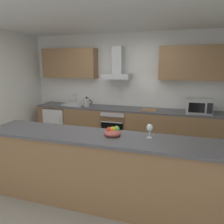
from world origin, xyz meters
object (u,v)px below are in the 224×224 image
at_px(refrigerator, 59,123).
at_px(fruit_bowl, 113,132).
at_px(chopping_board, 149,110).
at_px(sink, 74,104).
at_px(range_hood, 117,69).
at_px(kettle, 87,102).
at_px(wine_glass, 150,128).
at_px(microwave, 199,106).
at_px(oven, 116,126).

height_order(refrigerator, fruit_bowl, fruit_bowl).
relative_size(refrigerator, chopping_board, 2.50).
bearing_deg(sink, range_hood, 6.37).
relative_size(kettle, fruit_bowl, 1.31).
bearing_deg(kettle, fruit_bowl, -58.37).
height_order(range_hood, wine_glass, range_hood).
bearing_deg(microwave, oven, 179.11).
bearing_deg(wine_glass, fruit_bowl, -172.72).
bearing_deg(oven, wine_glass, -63.22).
height_order(refrigerator, wine_glass, wine_glass).
height_order(refrigerator, chopping_board, chopping_board).
height_order(microwave, sink, microwave).
relative_size(range_hood, chopping_board, 2.12).
relative_size(microwave, sink, 1.00).
height_order(oven, range_hood, range_hood).
bearing_deg(kettle, refrigerator, 177.79).
bearing_deg(wine_glass, microwave, 70.61).
relative_size(oven, refrigerator, 0.94).
bearing_deg(sink, kettle, -7.25).
bearing_deg(refrigerator, range_hood, 5.00).
bearing_deg(kettle, chopping_board, 0.39).
relative_size(sink, fruit_bowl, 2.27).
distance_m(oven, range_hood, 1.33).
height_order(refrigerator, range_hood, range_hood).
xyz_separation_m(kettle, range_hood, (0.71, 0.16, 0.78)).
bearing_deg(chopping_board, kettle, -179.61).
relative_size(oven, sink, 1.60).
height_order(oven, kettle, kettle).
height_order(sink, chopping_board, sink).
bearing_deg(chopping_board, range_hood, 168.82).
distance_m(oven, chopping_board, 0.90).
xyz_separation_m(refrigerator, kettle, (0.80, -0.03, 0.58)).
bearing_deg(range_hood, sink, -173.63).
bearing_deg(range_hood, refrigerator, -175.00).
bearing_deg(sink, refrigerator, -178.25).
bearing_deg(refrigerator, fruit_bowl, -45.62).
bearing_deg(fruit_bowl, refrigerator, 134.38).
relative_size(refrigerator, kettle, 2.94).
relative_size(microwave, chopping_board, 1.47).
height_order(kettle, chopping_board, kettle).
relative_size(sink, chopping_board, 1.47).
bearing_deg(fruit_bowl, oven, 105.47).
bearing_deg(wine_glass, kettle, 130.61).
bearing_deg(range_hood, kettle, -167.07).
height_order(refrigerator, sink, sink).
bearing_deg(kettle, oven, 2.71).
distance_m(kettle, chopping_board, 1.49).
bearing_deg(oven, range_hood, 90.00).
height_order(wine_glass, fruit_bowl, wine_glass).
height_order(wine_glass, chopping_board, wine_glass).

